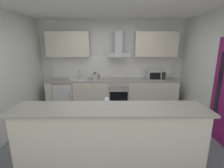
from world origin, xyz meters
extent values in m
cube|color=slate|center=(0.00, 0.00, -0.01)|extent=(5.29, 4.94, 0.02)
cube|color=white|center=(0.00, 0.00, 2.61)|extent=(5.29, 4.94, 0.02)
cube|color=silver|center=(0.00, 2.03, 1.30)|extent=(5.29, 0.12, 2.60)
cube|color=white|center=(0.00, 1.96, 1.23)|extent=(3.65, 0.02, 0.66)
cube|color=beige|center=(0.00, 1.65, 0.43)|extent=(3.78, 0.60, 0.86)
cube|color=#9E998E|center=(0.00, 1.65, 0.88)|extent=(3.78, 0.60, 0.04)
cube|color=beige|center=(-0.06, -0.67, 0.46)|extent=(2.97, 0.52, 0.91)
cube|color=#9E998E|center=(-0.06, -0.67, 0.93)|extent=(3.07, 0.64, 0.04)
cube|color=beige|center=(-1.26, 1.80, 1.91)|extent=(1.21, 0.32, 0.70)
cube|color=beige|center=(1.26, 1.80, 1.91)|extent=(1.21, 0.32, 0.70)
cube|color=black|center=(2.11, 0.07, 1.13)|extent=(0.01, 0.11, 1.31)
cube|color=slate|center=(0.18, 1.63, 0.46)|extent=(0.60, 0.56, 0.80)
cube|color=black|center=(0.18, 1.34, 0.40)|extent=(0.50, 0.02, 0.48)
cube|color=#B7BABC|center=(0.18, 1.34, 0.80)|extent=(0.54, 0.02, 0.09)
cylinder|color=#B7BABC|center=(0.18, 1.31, 0.64)|extent=(0.49, 0.02, 0.02)
cube|color=white|center=(-1.40, 1.63, 0.42)|extent=(0.58, 0.56, 0.85)
cube|color=silver|center=(-1.40, 1.34, 0.43)|extent=(0.55, 0.02, 0.80)
cylinder|color=#B7BABC|center=(-1.18, 1.32, 0.47)|extent=(0.02, 0.02, 0.38)
cube|color=#B7BABC|center=(1.25, 1.60, 1.05)|extent=(0.50, 0.36, 0.30)
cube|color=black|center=(1.19, 1.41, 1.05)|extent=(0.30, 0.02, 0.19)
cube|color=black|center=(1.43, 1.41, 1.05)|extent=(0.10, 0.01, 0.21)
cube|color=silver|center=(-0.97, 1.63, 0.92)|extent=(0.50, 0.40, 0.04)
cylinder|color=#B7BABC|center=(-0.97, 1.76, 1.03)|extent=(0.03, 0.03, 0.26)
cylinder|color=#B7BABC|center=(-0.97, 1.68, 1.15)|extent=(0.03, 0.16, 0.03)
cylinder|color=#B7BABC|center=(-0.50, 1.59, 1.00)|extent=(0.15, 0.15, 0.20)
sphere|color=black|center=(-0.50, 1.59, 1.11)|extent=(0.06, 0.06, 0.06)
cone|color=#B7BABC|center=(-0.60, 1.59, 1.04)|extent=(0.09, 0.04, 0.07)
torus|color=black|center=(-0.41, 1.59, 1.01)|extent=(0.11, 0.02, 0.11)
cube|color=#B7BABC|center=(0.18, 1.73, 1.62)|extent=(0.62, 0.45, 0.12)
cube|color=#B7BABC|center=(0.18, 1.78, 1.98)|extent=(0.22, 0.22, 0.60)
cylinder|color=silver|center=(-0.11, -0.68, 0.96)|extent=(0.07, 0.07, 0.01)
cylinder|color=silver|center=(-0.11, -0.68, 1.00)|extent=(0.01, 0.01, 0.09)
ellipsoid|color=silver|center=(-0.11, -0.68, 1.08)|extent=(0.08, 0.08, 0.10)
camera|label=1|loc=(-0.05, -3.08, 1.92)|focal=26.41mm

